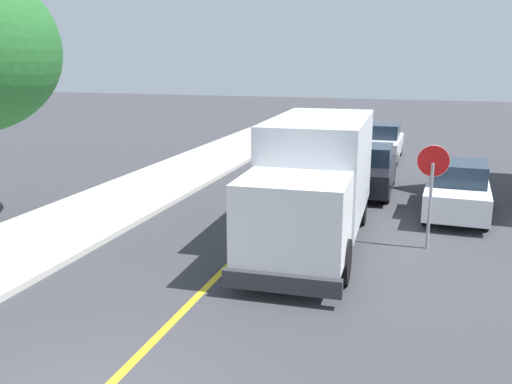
{
  "coord_description": "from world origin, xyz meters",
  "views": [
    {
      "loc": [
        4.27,
        -5.43,
        4.75
      ],
      "look_at": [
        0.17,
        7.66,
        1.4
      ],
      "focal_mm": 39.07,
      "sensor_mm": 36.0,
      "label": 1
    }
  ],
  "objects_px": {
    "parked_car_near": "(367,170)",
    "parked_car_mid": "(381,143)",
    "box_truck": "(315,176)",
    "stop_sign": "(432,177)",
    "parked_van_across": "(457,190)"
  },
  "relations": [
    {
      "from": "stop_sign",
      "to": "parked_car_near",
      "type": "bearing_deg",
      "value": 110.8
    },
    {
      "from": "parked_car_near",
      "to": "parked_car_mid",
      "type": "distance_m",
      "value": 6.7
    },
    {
      "from": "stop_sign",
      "to": "parked_car_mid",
      "type": "bearing_deg",
      "value": 100.48
    },
    {
      "from": "parked_car_near",
      "to": "parked_van_across",
      "type": "relative_size",
      "value": 0.99
    },
    {
      "from": "parked_car_near",
      "to": "parked_van_across",
      "type": "distance_m",
      "value": 3.71
    },
    {
      "from": "box_truck",
      "to": "parked_van_across",
      "type": "distance_m",
      "value": 5.4
    },
    {
      "from": "parked_car_mid",
      "to": "parked_van_across",
      "type": "distance_m",
      "value": 9.45
    },
    {
      "from": "box_truck",
      "to": "parked_car_near",
      "type": "relative_size",
      "value": 1.65
    },
    {
      "from": "box_truck",
      "to": "parked_car_mid",
      "type": "relative_size",
      "value": 1.65
    },
    {
      "from": "parked_van_across",
      "to": "stop_sign",
      "type": "distance_m",
      "value": 3.7
    },
    {
      "from": "parked_car_near",
      "to": "stop_sign",
      "type": "height_order",
      "value": "stop_sign"
    },
    {
      "from": "box_truck",
      "to": "parked_car_near",
      "type": "bearing_deg",
      "value": 83.52
    },
    {
      "from": "parked_car_near",
      "to": "stop_sign",
      "type": "distance_m",
      "value": 6.18
    },
    {
      "from": "box_truck",
      "to": "parked_van_across",
      "type": "relative_size",
      "value": 1.63
    },
    {
      "from": "box_truck",
      "to": "parked_car_mid",
      "type": "distance_m",
      "value": 12.85
    }
  ]
}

